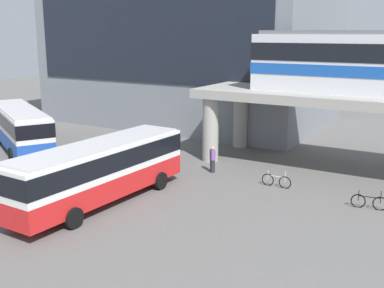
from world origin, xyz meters
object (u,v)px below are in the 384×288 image
object	(u,v)px
bus_main	(100,167)
bicycle_black	(369,202)
bus_secondary	(20,125)
bicycle_silver	(276,181)
station_building	(192,36)
pedestrian_near_building	(212,160)

from	to	relation	value
bus_main	bicycle_black	bearing A→B (deg)	27.42
bus_secondary	bicycle_silver	xyz separation A→B (m)	(19.63, 1.64, -1.63)
bicycle_black	bicycle_silver	bearing A→B (deg)	170.20
bus_main	station_building	bearing A→B (deg)	109.80
bus_secondary	pedestrian_near_building	bearing A→B (deg)	8.83
station_building	pedestrian_near_building	bearing A→B (deg)	-55.16
bus_main	bicycle_black	size ratio (longest dim) A/B	6.25
station_building	pedestrian_near_building	world-z (taller)	station_building
station_building	bus_main	size ratio (longest dim) A/B	2.33
station_building	bicycle_black	distance (m)	27.87
station_building	bus_main	bearing A→B (deg)	-70.20
station_building	bicycle_silver	xyz separation A→B (m)	(15.29, -16.11, -7.92)
bus_main	pedestrian_near_building	bearing A→B (deg)	73.73
bicycle_silver	pedestrian_near_building	world-z (taller)	pedestrian_near_building
bus_main	bicycle_black	distance (m)	13.83
bicycle_silver	pedestrian_near_building	xyz separation A→B (m)	(-4.56, 0.70, 0.43)
bicycle_black	pedestrian_near_building	size ratio (longest dim) A/B	1.06
bus_secondary	bicycle_black	bearing A→B (deg)	1.67
station_building	bicycle_black	bearing A→B (deg)	-39.58
pedestrian_near_building	bicycle_black	bearing A→B (deg)	-9.29
bus_main	bicycle_silver	bearing A→B (deg)	46.46
bicycle_black	bicycle_silver	world-z (taller)	same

